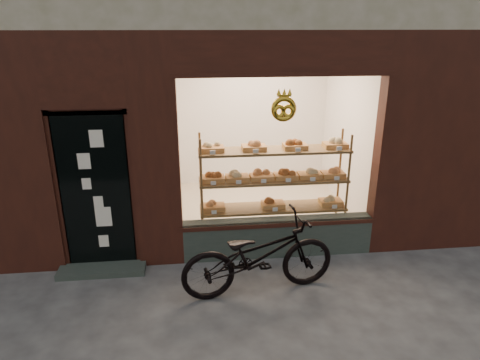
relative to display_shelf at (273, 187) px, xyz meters
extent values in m
cube|color=#293430|center=(0.00, -0.42, -0.60)|extent=(2.70, 0.25, 0.55)
cube|color=black|center=(-2.45, -0.49, 0.22)|extent=(0.90, 0.04, 2.15)
cube|color=#293430|center=(-2.45, -0.65, -0.84)|extent=(1.15, 0.35, 0.08)
torus|color=gold|center=(0.00, -0.53, 1.27)|extent=(0.33, 0.07, 0.33)
cube|color=brown|center=(0.00, 0.00, -0.83)|extent=(2.20, 0.45, 0.04)
cube|color=brown|center=(0.00, 0.00, -0.33)|extent=(2.20, 0.45, 0.03)
cube|color=brown|center=(0.00, 0.00, 0.12)|extent=(2.20, 0.45, 0.04)
cube|color=brown|center=(0.00, 0.00, 0.57)|extent=(2.20, 0.45, 0.04)
cylinder|color=brown|center=(-1.07, -0.19, -0.03)|extent=(0.04, 0.04, 1.70)
cylinder|color=brown|center=(1.07, -0.19, -0.03)|extent=(0.04, 0.04, 1.70)
cylinder|color=brown|center=(-1.07, 0.20, -0.03)|extent=(0.04, 0.04, 1.70)
cylinder|color=brown|center=(1.07, 0.20, -0.03)|extent=(0.04, 0.04, 1.70)
cube|color=#AE6B42|center=(-0.90, 0.00, -0.28)|extent=(0.34, 0.24, 0.07)
sphere|color=#AE5928|center=(-0.90, 0.00, -0.19)|extent=(0.11, 0.11, 0.11)
cube|color=silver|center=(-0.90, -0.18, -0.28)|extent=(0.07, 0.01, 0.05)
cube|color=#AE6B42|center=(0.00, 0.00, -0.28)|extent=(0.34, 0.24, 0.07)
sphere|color=brown|center=(0.00, 0.00, -0.19)|extent=(0.11, 0.11, 0.11)
cube|color=silver|center=(0.00, -0.18, -0.28)|extent=(0.07, 0.01, 0.05)
cube|color=#AE6B42|center=(0.90, 0.00, -0.28)|extent=(0.34, 0.24, 0.07)
sphere|color=tan|center=(0.90, 0.00, -0.19)|extent=(0.11, 0.11, 0.11)
cube|color=silver|center=(0.90, -0.18, -0.28)|extent=(0.08, 0.01, 0.05)
cube|color=#AE6B42|center=(-0.90, 0.00, 0.17)|extent=(0.34, 0.24, 0.07)
sphere|color=brown|center=(-0.90, 0.00, 0.26)|extent=(0.11, 0.11, 0.11)
cube|color=silver|center=(-0.90, -0.18, 0.17)|extent=(0.07, 0.01, 0.06)
cube|color=#AE6B42|center=(-0.54, 0.00, 0.17)|extent=(0.34, 0.24, 0.07)
sphere|color=tan|center=(-0.54, 0.00, 0.26)|extent=(0.11, 0.11, 0.11)
cube|color=silver|center=(-0.54, -0.18, 0.17)|extent=(0.08, 0.01, 0.06)
cube|color=#AE6B42|center=(-0.18, 0.00, 0.17)|extent=(0.34, 0.24, 0.07)
sphere|color=#AE5928|center=(-0.18, 0.00, 0.26)|extent=(0.11, 0.11, 0.11)
cube|color=silver|center=(-0.18, -0.18, 0.17)|extent=(0.07, 0.01, 0.06)
cube|color=#AE6B42|center=(0.18, 0.00, 0.17)|extent=(0.34, 0.24, 0.07)
sphere|color=brown|center=(0.18, 0.00, 0.26)|extent=(0.11, 0.11, 0.11)
cube|color=silver|center=(0.18, -0.18, 0.17)|extent=(0.07, 0.01, 0.06)
cube|color=#AE6B42|center=(0.54, 0.00, 0.17)|extent=(0.34, 0.24, 0.07)
sphere|color=tan|center=(0.54, 0.00, 0.26)|extent=(0.11, 0.11, 0.11)
cube|color=silver|center=(0.54, -0.18, 0.17)|extent=(0.08, 0.01, 0.06)
cube|color=#AE6B42|center=(0.90, 0.00, 0.17)|extent=(0.34, 0.24, 0.07)
sphere|color=#AE5928|center=(0.90, 0.00, 0.26)|extent=(0.11, 0.11, 0.11)
cube|color=silver|center=(0.90, -0.18, 0.17)|extent=(0.08, 0.01, 0.06)
cube|color=#AE6B42|center=(-0.90, 0.00, 0.62)|extent=(0.34, 0.24, 0.07)
sphere|color=tan|center=(-0.90, 0.00, 0.71)|extent=(0.11, 0.11, 0.11)
cube|color=silver|center=(-0.90, -0.18, 0.62)|extent=(0.07, 0.01, 0.06)
cube|color=#AE6B42|center=(-0.30, 0.00, 0.62)|extent=(0.34, 0.24, 0.07)
sphere|color=#AE5928|center=(-0.30, 0.00, 0.71)|extent=(0.11, 0.11, 0.11)
cube|color=silver|center=(-0.30, -0.18, 0.62)|extent=(0.08, 0.01, 0.06)
cube|color=#AE6B42|center=(0.30, 0.00, 0.62)|extent=(0.34, 0.24, 0.07)
sphere|color=brown|center=(0.30, 0.00, 0.71)|extent=(0.11, 0.11, 0.11)
cube|color=silver|center=(0.30, -0.18, 0.62)|extent=(0.07, 0.01, 0.06)
cube|color=#AE6B42|center=(0.90, 0.00, 0.62)|extent=(0.34, 0.24, 0.07)
sphere|color=tan|center=(0.90, 0.00, 0.71)|extent=(0.11, 0.11, 0.11)
cube|color=silver|center=(0.90, -0.18, 0.62)|extent=(0.08, 0.01, 0.06)
imported|color=black|center=(-0.42, -1.31, -0.37)|extent=(2.00, 0.94, 1.01)
camera|label=1|loc=(-1.16, -5.85, 2.28)|focal=32.00mm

